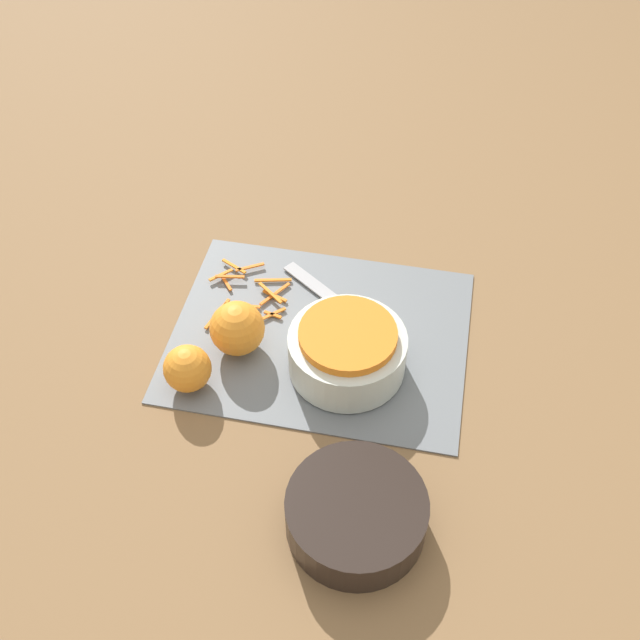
# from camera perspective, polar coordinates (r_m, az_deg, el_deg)

# --- Properties ---
(ground_plane) EXTENTS (4.00, 4.00, 0.00)m
(ground_plane) POSITION_cam_1_polar(r_m,az_deg,el_deg) (1.17, -0.00, -1.18)
(ground_plane) COLOR olive
(cutting_board) EXTENTS (0.45, 0.36, 0.01)m
(cutting_board) POSITION_cam_1_polar(r_m,az_deg,el_deg) (1.16, -0.00, -1.08)
(cutting_board) COLOR slate
(cutting_board) RESTS_ON ground_plane
(bowl_speckled) EXTENTS (0.17, 0.17, 0.08)m
(bowl_speckled) POSITION_cam_1_polar(r_m,az_deg,el_deg) (1.09, 2.08, -2.28)
(bowl_speckled) COLOR silver
(bowl_speckled) RESTS_ON cutting_board
(bowl_dark) EXTENTS (0.18, 0.18, 0.06)m
(bowl_dark) POSITION_cam_1_polar(r_m,az_deg,el_deg) (0.96, 2.77, -14.55)
(bowl_dark) COLOR black
(bowl_dark) RESTS_ON ground_plane
(knife) EXTENTS (0.20, 0.15, 0.02)m
(knife) POSITION_cam_1_polar(r_m,az_deg,el_deg) (1.18, 2.53, 0.59)
(knife) COLOR brown
(knife) RESTS_ON cutting_board
(orange_left) EXTENTS (0.08, 0.08, 0.08)m
(orange_left) POSITION_cam_1_polar(r_m,az_deg,el_deg) (1.12, -6.33, -0.64)
(orange_left) COLOR orange
(orange_left) RESTS_ON cutting_board
(orange_right) EXTENTS (0.07, 0.07, 0.07)m
(orange_right) POSITION_cam_1_polar(r_m,az_deg,el_deg) (1.09, -10.07, -3.66)
(orange_right) COLOR orange
(orange_right) RESTS_ON cutting_board
(peel_pile) EXTENTS (0.14, 0.16, 0.01)m
(peel_pile) POSITION_cam_1_polar(r_m,az_deg,el_deg) (1.22, -5.32, 2.24)
(peel_pile) COLOR orange
(peel_pile) RESTS_ON cutting_board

